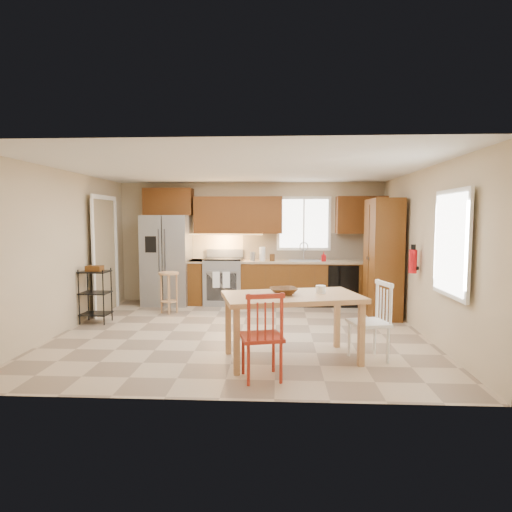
{
  "coord_description": "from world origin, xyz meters",
  "views": [
    {
      "loc": [
        0.56,
        -6.46,
        1.75
      ],
      "look_at": [
        0.21,
        0.4,
        1.15
      ],
      "focal_mm": 30.0,
      "sensor_mm": 36.0,
      "label": 1
    }
  ],
  "objects_px": {
    "table_jar": "(321,291)",
    "fire_extinguisher": "(413,261)",
    "range_stove": "(223,282)",
    "soap_bottle": "(324,257)",
    "table_bowl": "(284,295)",
    "dining_table": "(292,328)",
    "utility_cart": "(95,296)",
    "chair_red": "(262,335)",
    "bar_stool": "(169,293)",
    "chair_white": "(369,321)",
    "refrigerator": "(167,260)",
    "pantry": "(383,258)"
  },
  "relations": [
    {
      "from": "refrigerator",
      "to": "dining_table",
      "type": "height_order",
      "value": "refrigerator"
    },
    {
      "from": "table_bowl",
      "to": "chair_red",
      "type": "bearing_deg",
      "value": -110.79
    },
    {
      "from": "refrigerator",
      "to": "fire_extinguisher",
      "type": "height_order",
      "value": "refrigerator"
    },
    {
      "from": "range_stove",
      "to": "dining_table",
      "type": "height_order",
      "value": "range_stove"
    },
    {
      "from": "refrigerator",
      "to": "table_jar",
      "type": "xyz_separation_m",
      "value": [
        2.8,
        -3.28,
        -0.06
      ]
    },
    {
      "from": "dining_table",
      "to": "utility_cart",
      "type": "height_order",
      "value": "utility_cart"
    },
    {
      "from": "table_bowl",
      "to": "utility_cart",
      "type": "relative_size",
      "value": 0.36
    },
    {
      "from": "refrigerator",
      "to": "soap_bottle",
      "type": "distance_m",
      "value": 3.18
    },
    {
      "from": "chair_red",
      "to": "pantry",
      "type": "bearing_deg",
      "value": 42.96
    },
    {
      "from": "soap_bottle",
      "to": "utility_cart",
      "type": "xyz_separation_m",
      "value": [
        -3.98,
        -1.61,
        -0.54
      ]
    },
    {
      "from": "fire_extinguisher",
      "to": "table_jar",
      "type": "distance_m",
      "value": 2.02
    },
    {
      "from": "soap_bottle",
      "to": "fire_extinguisher",
      "type": "height_order",
      "value": "fire_extinguisher"
    },
    {
      "from": "range_stove",
      "to": "pantry",
      "type": "height_order",
      "value": "pantry"
    },
    {
      "from": "soap_bottle",
      "to": "bar_stool",
      "type": "xyz_separation_m",
      "value": [
        -2.93,
        -0.82,
        -0.61
      ]
    },
    {
      "from": "refrigerator",
      "to": "pantry",
      "type": "height_order",
      "value": "pantry"
    },
    {
      "from": "table_jar",
      "to": "fire_extinguisher",
      "type": "bearing_deg",
      "value": 40.42
    },
    {
      "from": "dining_table",
      "to": "chair_white",
      "type": "relative_size",
      "value": 1.7
    },
    {
      "from": "refrigerator",
      "to": "range_stove",
      "type": "distance_m",
      "value": 1.24
    },
    {
      "from": "chair_white",
      "to": "table_jar",
      "type": "bearing_deg",
      "value": 71.1
    },
    {
      "from": "chair_red",
      "to": "utility_cart",
      "type": "xyz_separation_m",
      "value": [
        -2.89,
        2.39,
        -0.03
      ]
    },
    {
      "from": "chair_white",
      "to": "bar_stool",
      "type": "height_order",
      "value": "chair_white"
    },
    {
      "from": "soap_bottle",
      "to": "table_bowl",
      "type": "xyz_separation_m",
      "value": [
        -0.84,
        -3.35,
        -0.18
      ]
    },
    {
      "from": "bar_stool",
      "to": "utility_cart",
      "type": "distance_m",
      "value": 1.32
    },
    {
      "from": "fire_extinguisher",
      "to": "chair_red",
      "type": "height_order",
      "value": "fire_extinguisher"
    },
    {
      "from": "pantry",
      "to": "chair_red",
      "type": "distance_m",
      "value": 3.76
    },
    {
      "from": "range_stove",
      "to": "table_jar",
      "type": "bearing_deg",
      "value": -63.67
    },
    {
      "from": "bar_stool",
      "to": "dining_table",
      "type": "bearing_deg",
      "value": -27.06
    },
    {
      "from": "table_jar",
      "to": "bar_stool",
      "type": "xyz_separation_m",
      "value": [
        -2.56,
        2.44,
        -0.46
      ]
    },
    {
      "from": "soap_bottle",
      "to": "utility_cart",
      "type": "height_order",
      "value": "soap_bottle"
    },
    {
      "from": "table_bowl",
      "to": "table_jar",
      "type": "height_order",
      "value": "table_jar"
    },
    {
      "from": "refrigerator",
      "to": "table_bowl",
      "type": "relative_size",
      "value": 5.44
    },
    {
      "from": "refrigerator",
      "to": "soap_bottle",
      "type": "xyz_separation_m",
      "value": [
        3.18,
        -0.02,
        0.09
      ]
    },
    {
      "from": "range_stove",
      "to": "table_jar",
      "type": "height_order",
      "value": "table_jar"
    },
    {
      "from": "chair_white",
      "to": "table_bowl",
      "type": "height_order",
      "value": "chair_white"
    },
    {
      "from": "fire_extinguisher",
      "to": "bar_stool",
      "type": "xyz_separation_m",
      "value": [
        -4.08,
        1.13,
        -0.72
      ]
    },
    {
      "from": "fire_extinguisher",
      "to": "table_bowl",
      "type": "xyz_separation_m",
      "value": [
        -1.99,
        -1.4,
        -0.28
      ]
    },
    {
      "from": "range_stove",
      "to": "table_jar",
      "type": "distance_m",
      "value": 3.74
    },
    {
      "from": "dining_table",
      "to": "chair_red",
      "type": "bearing_deg",
      "value": -132.04
    },
    {
      "from": "chair_red",
      "to": "bar_stool",
      "type": "xyz_separation_m",
      "value": [
        -1.84,
        3.19,
        -0.1
      ]
    },
    {
      "from": "fire_extinguisher",
      "to": "bar_stool",
      "type": "relative_size",
      "value": 0.47
    },
    {
      "from": "chair_red",
      "to": "bar_stool",
      "type": "relative_size",
      "value": 1.27
    },
    {
      "from": "range_stove",
      "to": "soap_bottle",
      "type": "bearing_deg",
      "value": -2.4
    },
    {
      "from": "chair_red",
      "to": "soap_bottle",
      "type": "bearing_deg",
      "value": 61.04
    },
    {
      "from": "refrigerator",
      "to": "table_bowl",
      "type": "bearing_deg",
      "value": -55.34
    },
    {
      "from": "soap_bottle",
      "to": "table_bowl",
      "type": "relative_size",
      "value": 0.57
    },
    {
      "from": "pantry",
      "to": "dining_table",
      "type": "height_order",
      "value": "pantry"
    },
    {
      "from": "refrigerator",
      "to": "dining_table",
      "type": "distance_m",
      "value": 4.2
    },
    {
      "from": "chair_white",
      "to": "table_bowl",
      "type": "xyz_separation_m",
      "value": [
        -1.05,
        -0.05,
        0.33
      ]
    },
    {
      "from": "dining_table",
      "to": "table_bowl",
      "type": "xyz_separation_m",
      "value": [
        -0.1,
        0.0,
        0.41
      ]
    },
    {
      "from": "chair_white",
      "to": "bar_stool",
      "type": "distance_m",
      "value": 4.01
    }
  ]
}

